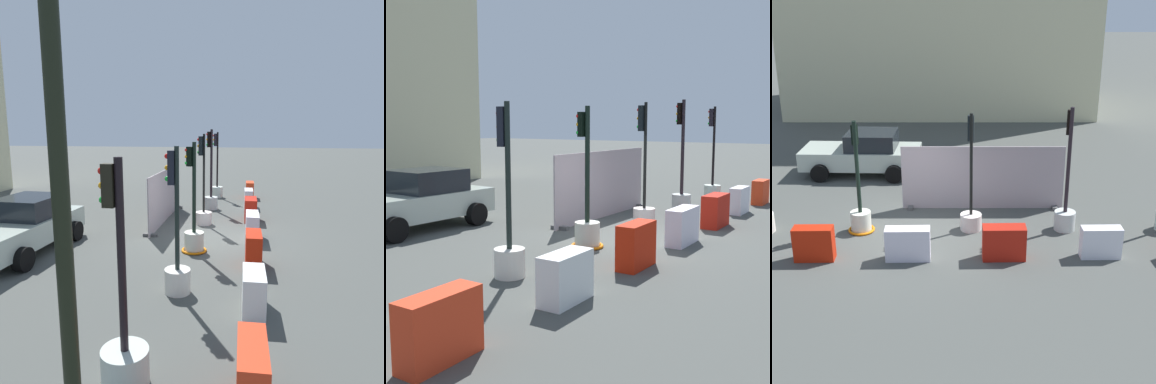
% 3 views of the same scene
% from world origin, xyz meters
% --- Properties ---
extents(ground_plane, '(120.00, 120.00, 0.00)m').
position_xyz_m(ground_plane, '(0.00, 0.00, 0.00)').
color(ground_plane, '#484B47').
extents(traffic_light_1, '(0.57, 0.57, 3.20)m').
position_xyz_m(traffic_light_1, '(-4.25, 0.26, 0.70)').
color(traffic_light_1, silver).
rests_on(traffic_light_1, ground_plane).
extents(traffic_light_2, '(0.75, 0.75, 3.20)m').
position_xyz_m(traffic_light_2, '(-1.53, 0.30, 0.57)').
color(traffic_light_2, silver).
rests_on(traffic_light_2, ground_plane).
extents(traffic_light_3, '(0.61, 0.61, 3.38)m').
position_xyz_m(traffic_light_3, '(1.59, 0.41, 0.65)').
color(traffic_light_3, silver).
rests_on(traffic_light_3, ground_plane).
extents(traffic_light_4, '(0.60, 0.60, 3.54)m').
position_xyz_m(traffic_light_4, '(4.25, 0.40, 0.70)').
color(traffic_light_4, beige).
rests_on(traffic_light_4, ground_plane).
extents(traffic_light_5, '(0.59, 0.59, 3.40)m').
position_xyz_m(traffic_light_5, '(7.13, 0.38, 0.62)').
color(traffic_light_5, silver).
rests_on(traffic_light_5, ground_plane).
extents(construction_barrier_0, '(1.09, 0.41, 0.85)m').
position_xyz_m(construction_barrier_0, '(-7.32, -1.34, 0.43)').
color(construction_barrier_0, red).
rests_on(construction_barrier_0, ground_plane).
extents(construction_barrier_1, '(1.01, 0.46, 0.81)m').
position_xyz_m(construction_barrier_1, '(-4.80, -1.39, 0.40)').
color(construction_barrier_1, silver).
rests_on(construction_barrier_1, ground_plane).
extents(construction_barrier_2, '(1.01, 0.43, 0.89)m').
position_xyz_m(construction_barrier_2, '(-2.41, -1.41, 0.45)').
color(construction_barrier_2, red).
rests_on(construction_barrier_2, ground_plane).
extents(construction_barrier_3, '(1.14, 0.43, 0.86)m').
position_xyz_m(construction_barrier_3, '(-0.04, -1.40, 0.43)').
color(construction_barrier_3, silver).
rests_on(construction_barrier_3, ground_plane).
extents(construction_barrier_4, '(1.11, 0.48, 0.89)m').
position_xyz_m(construction_barrier_4, '(2.41, -1.35, 0.44)').
color(construction_barrier_4, '#B41B0F').
rests_on(construction_barrier_4, ground_plane).
extents(construction_barrier_5, '(1.04, 0.39, 0.83)m').
position_xyz_m(construction_barrier_5, '(4.89, -1.27, 0.41)').
color(construction_barrier_5, silver).
rests_on(construction_barrier_5, ground_plane).
extents(construction_barrier_6, '(0.98, 0.41, 0.84)m').
position_xyz_m(construction_barrier_6, '(7.19, -1.33, 0.42)').
color(construction_barrier_6, red).
rests_on(construction_barrier_6, ground_plane).
extents(car_silver_hatchback, '(4.27, 2.22, 1.57)m').
position_xyz_m(car_silver_hatchback, '(-2.24, 5.20, 0.77)').
color(car_silver_hatchback, '#AEBBAE').
rests_on(car_silver_hatchback, ground_plane).
extents(site_fence_panel, '(4.97, 0.50, 1.99)m').
position_xyz_m(site_fence_panel, '(1.97, 1.95, 0.96)').
color(site_fence_panel, '#A3949A').
rests_on(site_fence_panel, ground_plane).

